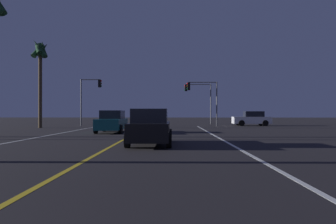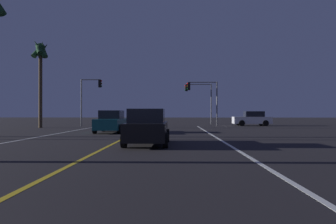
% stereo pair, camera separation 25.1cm
% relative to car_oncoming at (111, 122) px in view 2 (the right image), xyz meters
% --- Properties ---
extents(lane_edge_right, '(0.16, 41.53, 0.01)m').
position_rel_car_oncoming_xyz_m(lane_edge_right, '(7.46, -9.60, -0.82)').
color(lane_edge_right, silver).
rests_on(lane_edge_right, ground).
extents(lane_center_divider, '(0.16, 41.53, 0.01)m').
position_rel_car_oncoming_xyz_m(lane_center_divider, '(1.90, -9.60, -0.82)').
color(lane_center_divider, gold).
rests_on(lane_center_divider, ground).
extents(car_oncoming, '(2.02, 4.30, 1.70)m').
position_rel_car_oncoming_xyz_m(car_oncoming, '(0.00, 0.00, 0.00)').
color(car_oncoming, black).
rests_on(car_oncoming, ground).
extents(car_lead_same_lane, '(2.02, 4.30, 1.70)m').
position_rel_car_oncoming_xyz_m(car_lead_same_lane, '(3.61, -8.95, 0.00)').
color(car_lead_same_lane, black).
rests_on(car_lead_same_lane, ground).
extents(car_crossing_side, '(4.30, 2.02, 1.70)m').
position_rel_car_oncoming_xyz_m(car_crossing_side, '(13.94, 12.39, 0.00)').
color(car_crossing_side, black).
rests_on(car_crossing_side, ground).
extents(traffic_light_near_right, '(3.53, 0.36, 5.08)m').
position_rel_car_oncoming_xyz_m(traffic_light_near_right, '(8.02, 11.67, 2.99)').
color(traffic_light_near_right, '#4C4C51').
rests_on(traffic_light_near_right, ground).
extents(traffic_light_near_left, '(2.48, 0.36, 5.41)m').
position_rel_car_oncoming_xyz_m(traffic_light_near_left, '(-4.80, 11.67, 3.16)').
color(traffic_light_near_left, '#4C4C51').
rests_on(traffic_light_near_left, ground).
extents(traffic_light_far_right, '(3.60, 0.36, 5.35)m').
position_rel_car_oncoming_xyz_m(traffic_light_far_right, '(8.02, 17.17, 3.18)').
color(traffic_light_far_right, '#4C4C51').
rests_on(traffic_light_far_right, ground).
extents(palm_tree_left_far, '(1.97, 2.02, 8.99)m').
position_rel_car_oncoming_xyz_m(palm_tree_left_far, '(-8.73, 7.17, 6.31)').
color(palm_tree_left_far, '#473826').
rests_on(palm_tree_left_far, ground).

